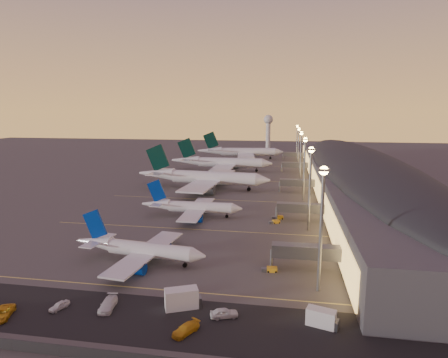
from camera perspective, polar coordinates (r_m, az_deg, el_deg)
ground at (r=122.86m, az=-4.45°, el=-6.92°), size 700.00×700.00×0.00m
airliner_narrow_south at (r=95.06m, az=-12.82°, el=-10.37°), size 34.70×31.19×12.39m
airliner_narrow_north at (r=131.35m, az=-4.96°, el=-4.28°), size 35.86×31.93×12.85m
airliner_wide_near at (r=177.17m, az=-3.31°, el=0.23°), size 64.81×59.23×20.73m
airliner_wide_mid at (r=229.54m, az=-0.41°, el=2.53°), size 62.55×56.71×20.09m
airliner_wide_far at (r=286.84m, az=2.56°, el=4.14°), size 65.61×60.24×20.99m
terminal_building at (r=191.13m, az=19.44°, el=1.45°), size 56.35×255.00×17.46m
light_masts at (r=179.88m, az=11.85°, el=4.12°), size 2.20×217.20×25.90m
radar_tower at (r=374.50m, az=6.77°, el=8.06°), size 9.00×9.00×32.50m
service_lane at (r=74.10m, az=-15.61°, el=-19.49°), size 260.00×16.00×0.01m
lane_markings at (r=160.60m, az=-1.00°, el=-2.75°), size 90.00×180.36×0.00m
fence at (r=64.63m, az=-20.55°, el=-23.59°), size 124.00×0.12×2.00m
baggage_tug_a at (r=89.06m, az=7.03°, el=-13.52°), size 3.68×1.81×1.06m
baggage_tug_b at (r=99.24m, az=10.63°, el=-11.01°), size 4.39×3.15×1.22m
baggage_tug_c at (r=129.87m, az=8.22°, el=-5.80°), size 4.02×2.04×1.15m
catering_truck_a at (r=73.83m, az=-6.20°, el=-17.70°), size 7.20×5.06×3.79m
catering_truck_b at (r=70.33m, az=14.81°, el=-19.87°), size 5.74×3.56×3.02m
baggage_tug_d at (r=124.72m, az=7.74°, el=-6.49°), size 3.77×2.88×1.06m
service_van_a at (r=79.68m, az=-23.81°, el=-17.24°), size 2.81×4.25×1.35m
service_van_b at (r=81.19m, az=-30.68°, el=-17.19°), size 4.44×6.49×1.65m
service_van_c at (r=76.70m, az=-17.26°, el=-17.75°), size 3.30×6.31×1.75m
service_van_d at (r=67.10m, az=-5.85°, el=-21.80°), size 4.51×5.63×1.53m
service_van_e at (r=70.94m, az=0.02°, el=-19.73°), size 5.41×3.52×1.71m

